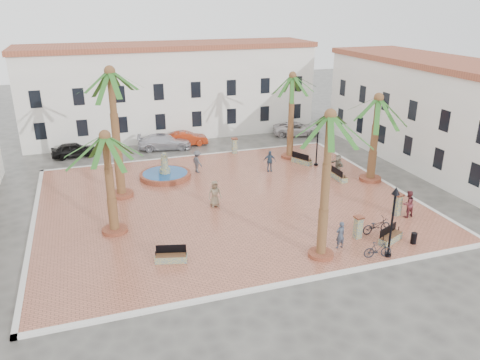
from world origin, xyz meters
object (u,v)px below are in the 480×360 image
(palm_nw, at_px, (111,86))
(bench_se, at_px, (390,238))
(pedestrian_fountain_b, at_px, (270,161))
(bollard_se, at_px, (358,227))
(bench_ne, at_px, (302,160))
(pedestrian_fountain_a, at_px, (215,194))
(lamppost_s, at_px, (394,210))
(bollard_n, at_px, (235,145))
(palm_sw, at_px, (106,149))
(bench_e, at_px, (339,176))
(lamppost_e, at_px, (318,135))
(cyclist_b, at_px, (408,204))
(litter_bin, at_px, (414,238))
(fountain, at_px, (165,174))
(pedestrian_east, at_px, (338,165))
(bollard_e, at_px, (397,204))
(bicycle_b, at_px, (378,250))
(bench_s, at_px, (171,257))
(car_black, at_px, (74,150))
(pedestrian_north, at_px, (197,162))
(cyclist_a, at_px, (340,235))
(car_silver, at_px, (164,142))
(palm_ne, at_px, (292,85))
(car_red, at_px, (186,138))
(palm_s, at_px, (329,131))
(bicycle_a, at_px, (376,226))
(car_white, at_px, (297,129))
(palm_e, at_px, (378,109))

(palm_nw, height_order, bench_se, palm_nw)
(pedestrian_fountain_b, bearing_deg, bollard_se, -74.60)
(bench_ne, distance_m, pedestrian_fountain_a, 11.65)
(lamppost_s, height_order, bollard_n, lamppost_s)
(palm_sw, xyz_separation_m, bench_e, (17.80, 3.53, -5.11))
(lamppost_e, relative_size, cyclist_b, 2.16)
(palm_nw, bearing_deg, litter_bin, -39.53)
(fountain, xyz_separation_m, pedestrian_fountain_a, (2.29, -6.73, 0.65))
(litter_bin, xyz_separation_m, pedestrian_east, (1.64, 11.86, 0.51))
(bollard_e, relative_size, bicycle_b, 0.93)
(pedestrian_east, bearing_deg, lamppost_e, -177.83)
(lamppost_e, bearing_deg, bench_s, -141.61)
(bench_s, height_order, car_black, car_black)
(pedestrian_north, xyz_separation_m, car_black, (-9.75, 8.13, -0.40))
(cyclist_a, relative_size, car_silver, 0.33)
(palm_sw, relative_size, car_silver, 1.27)
(palm_ne, relative_size, pedestrian_east, 4.57)
(litter_bin, bearing_deg, bench_s, 169.65)
(litter_bin, bearing_deg, bicycle_b, -166.85)
(pedestrian_fountain_b, height_order, car_red, pedestrian_fountain_b)
(palm_sw, relative_size, bollard_se, 4.61)
(palm_s, height_order, bench_ne, palm_s)
(bench_ne, relative_size, bicycle_a, 1.02)
(car_white, bearing_deg, bicycle_b, -178.82)
(lamppost_e, bearing_deg, car_white, 74.31)
(bicycle_a, bearing_deg, cyclist_a, 105.82)
(bollard_e, bearing_deg, pedestrian_east, 88.83)
(palm_e, distance_m, lamppost_s, 12.45)
(pedestrian_east, bearing_deg, bench_s, -70.11)
(palm_s, relative_size, bench_s, 4.58)
(palm_e, height_order, bicycle_b, palm_e)
(bench_e, height_order, pedestrian_fountain_b, pedestrian_fountain_b)
(bench_s, xyz_separation_m, pedestrian_east, (15.64, 9.30, 0.59))
(fountain, height_order, pedestrian_fountain_a, fountain)
(palm_ne, relative_size, pedestrian_north, 4.12)
(palm_nw, relative_size, bicycle_b, 5.83)
(palm_s, bearing_deg, palm_ne, 71.39)
(bollard_n, xyz_separation_m, car_black, (-14.29, 4.16, -0.22))
(bench_e, relative_size, bollard_se, 1.29)
(lamppost_e, height_order, litter_bin, lamppost_e)
(fountain, height_order, pedestrian_north, fountain)
(cyclist_b, height_order, pedestrian_fountain_a, pedestrian_fountain_a)
(lamppost_e, height_order, bollard_se, lamppost_e)
(fountain, distance_m, palm_nw, 9.06)
(palm_sw, height_order, car_black, palm_sw)
(cyclist_a, relative_size, bicycle_a, 0.87)
(bench_ne, height_order, pedestrian_fountain_b, pedestrian_fountain_b)
(lamppost_e, bearing_deg, pedestrian_east, -76.98)
(palm_sw, relative_size, cyclist_a, 3.91)
(lamppost_s, height_order, cyclist_b, lamppost_s)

